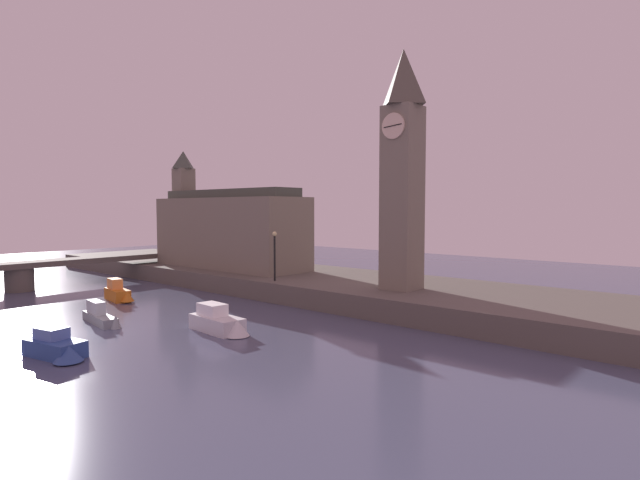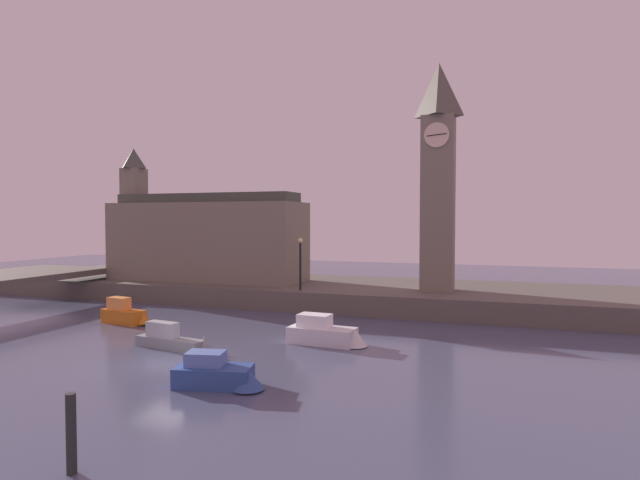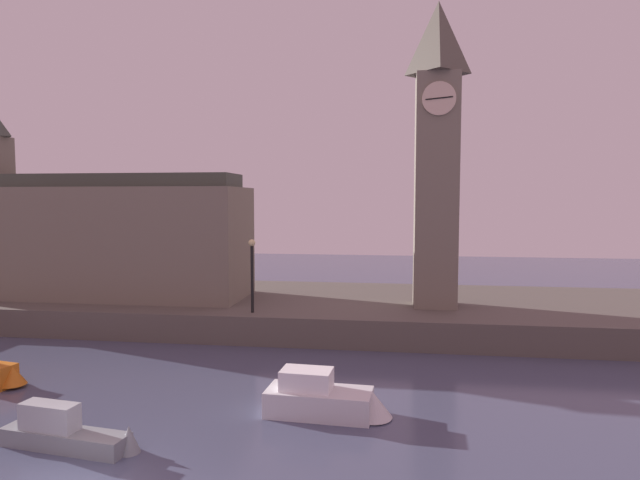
# 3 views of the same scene
# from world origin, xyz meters

# --- Properties ---
(ground_plane) EXTENTS (120.00, 120.00, 0.00)m
(ground_plane) POSITION_xyz_m (0.00, 0.00, 0.00)
(ground_plane) COLOR #474C66
(far_embankment) EXTENTS (70.00, 12.00, 1.50)m
(far_embankment) POSITION_xyz_m (0.00, 20.00, 0.75)
(far_embankment) COLOR #5B544C
(far_embankment) RESTS_ON ground
(clock_tower) EXTENTS (2.52, 2.55, 16.46)m
(clock_tower) POSITION_xyz_m (10.39, 18.23, 10.03)
(clock_tower) COLOR slate
(clock_tower) RESTS_ON far_embankment
(parliament_hall) EXTENTS (16.93, 5.43, 11.61)m
(parliament_hall) POSITION_xyz_m (-9.52, 18.78, 5.17)
(parliament_hall) COLOR slate
(parliament_hall) RESTS_ON far_embankment
(streetlamp) EXTENTS (0.36, 0.36, 3.84)m
(streetlamp) POSITION_xyz_m (0.86, 15.16, 3.90)
(streetlamp) COLOR black
(streetlamp) RESTS_ON far_embankment
(mooring_post_right) EXTENTS (0.27, 0.27, 2.13)m
(mooring_post_right) POSITION_xyz_m (4.11, -9.83, 1.07)
(mooring_post_right) COLOR #2A2A2A
(mooring_post_right) RESTS_ON ground
(boat_tour_blue) EXTENTS (3.92, 2.05, 1.36)m
(boat_tour_blue) POSITION_xyz_m (4.19, -2.29, 0.52)
(boat_tour_blue) COLOR #2D4C93
(boat_tour_blue) RESTS_ON ground
(boat_ferry_white) EXTENTS (4.40, 1.78, 1.57)m
(boat_ferry_white) POSITION_xyz_m (6.01, 5.94, 0.58)
(boat_ferry_white) COLOR silver
(boat_ferry_white) RESTS_ON ground
(boat_patrol_orange) EXTENTS (3.68, 1.65, 1.67)m
(boat_patrol_orange) POSITION_xyz_m (-7.98, 6.97, 0.61)
(boat_patrol_orange) COLOR orange
(boat_patrol_orange) RESTS_ON ground
(boat_cruiser_grey) EXTENTS (4.52, 1.44, 1.55)m
(boat_cruiser_grey) POSITION_xyz_m (-1.18, 2.42, 0.45)
(boat_cruiser_grey) COLOR gray
(boat_cruiser_grey) RESTS_ON ground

